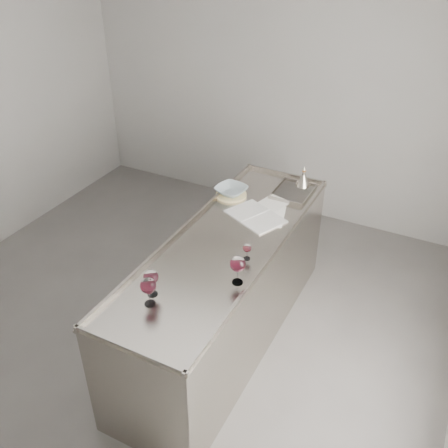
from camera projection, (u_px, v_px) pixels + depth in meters
The scene contains 12 objects.
room_shell at pixel (140, 189), 3.37m from camera, with size 4.54×5.04×2.84m.
counter at pixel (226, 291), 3.90m from camera, with size 0.77×2.42×0.97m.
wine_glass_left at pixel (148, 286), 3.01m from camera, with size 0.10×0.10×0.20m.
wine_glass_middle at pixel (151, 278), 3.09m from camera, with size 0.10×0.10×0.19m.
wine_glass_right at pixel (238, 265), 3.18m from camera, with size 0.10×0.10×0.21m.
wine_glass_small at pixel (247, 248), 3.43m from camera, with size 0.06×0.06×0.12m.
notebook at pixel (255, 216), 3.94m from camera, with size 0.52×0.46×0.02m.
loose_paper_top at pixel (269, 215), 3.96m from camera, with size 0.23×0.33×0.00m, color white.
loose_paper_under at pixel (271, 204), 4.10m from camera, with size 0.21×0.29×0.00m, color silver.
trivet at pixel (231, 195), 4.22m from camera, with size 0.26×0.26×0.02m, color beige.
ceramic_bowl at pixel (231, 190), 4.20m from camera, with size 0.26×0.26×0.06m, color #9AABB3.
wine_funnel at pixel (303, 180), 4.35m from camera, with size 0.13×0.13×0.19m.
Camera 1 is at (1.86, -2.37, 3.02)m, focal length 40.00 mm.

